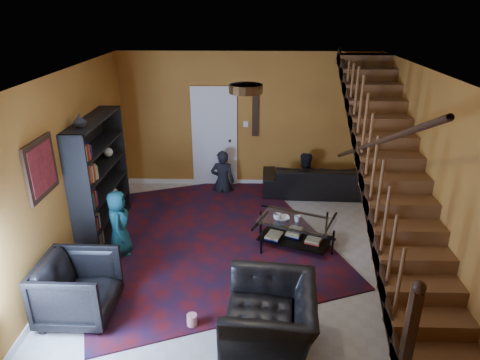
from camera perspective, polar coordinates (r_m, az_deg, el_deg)
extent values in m
plane|color=beige|center=(6.90, 0.76, -9.56)|extent=(5.50, 5.50, 0.00)
plane|color=#B77928|center=(8.88, 1.10, 7.81)|extent=(5.20, 0.00, 5.20)
plane|color=#B77928|center=(3.84, 0.18, -13.81)|extent=(5.20, 0.00, 5.20)
plane|color=#B77928|center=(6.81, -21.62, 1.46)|extent=(0.00, 5.50, 5.50)
plane|color=#B77928|center=(6.75, 23.47, 0.99)|extent=(0.00, 5.50, 5.50)
plane|color=white|center=(5.90, 0.90, 14.09)|extent=(5.50, 5.50, 0.00)
cube|color=silver|center=(9.31, 1.03, -0.26)|extent=(5.20, 0.02, 0.10)
cube|color=silver|center=(7.37, -20.04, -8.36)|extent=(0.02, 5.50, 0.10)
cube|color=#B77928|center=(6.62, 19.54, 0.42)|extent=(0.95, 4.92, 2.83)
cube|color=black|center=(6.46, 15.80, 1.12)|extent=(0.04, 5.02, 3.02)
cylinder|color=black|center=(6.33, 16.49, 4.91)|extent=(0.07, 4.20, 2.44)
cube|color=black|center=(4.92, 21.66, -18.76)|extent=(0.10, 0.10, 1.10)
cube|color=black|center=(7.40, -18.08, 0.27)|extent=(0.35, 1.80, 2.00)
cube|color=black|center=(7.64, -17.54, -3.90)|extent=(0.35, 1.72, 0.03)
cube|color=black|center=(7.34, -18.23, 1.42)|extent=(0.35, 1.72, 0.03)
cube|color=silver|center=(9.00, -3.41, 5.48)|extent=(0.82, 0.05, 2.05)
cube|color=maroon|center=(5.92, -25.02, 1.44)|extent=(0.04, 0.74, 0.74)
cube|color=black|center=(8.83, 2.09, 8.71)|extent=(0.14, 0.03, 0.90)
cylinder|color=#3F2814|center=(5.12, 0.77, 12.09)|extent=(0.40, 0.40, 0.10)
cube|color=#4B0D0F|center=(7.31, -5.12, -7.57)|extent=(5.10, 5.42, 0.02)
imported|color=black|center=(8.90, 9.90, 0.07)|extent=(2.14, 0.90, 0.62)
imported|color=black|center=(5.81, -20.77, -13.37)|extent=(0.91, 0.88, 0.81)
imported|color=black|center=(5.08, 3.96, -17.99)|extent=(1.12, 1.25, 0.76)
imported|color=black|center=(8.90, -2.33, -0.17)|extent=(0.51, 0.35, 1.35)
imported|color=black|center=(8.96, 8.41, -0.39)|extent=(0.69, 0.57, 1.31)
imported|color=#18515B|center=(6.85, -15.85, -5.60)|extent=(0.43, 0.58, 1.07)
cube|color=black|center=(6.73, 2.86, -8.29)|extent=(0.04, 0.04, 0.44)
cube|color=black|center=(6.85, 12.29, -8.25)|extent=(0.04, 0.04, 0.44)
cube|color=black|center=(7.27, 2.77, -5.76)|extent=(0.04, 0.04, 0.44)
cube|color=black|center=(7.38, 11.47, -5.77)|extent=(0.04, 0.04, 0.44)
cube|color=black|center=(7.09, 7.33, -7.71)|extent=(1.27, 1.01, 0.02)
cube|color=silver|center=(6.93, 7.46, -5.41)|extent=(1.35, 1.09, 0.02)
imported|color=#999999|center=(6.89, 4.99, -4.91)|extent=(0.15, 0.15, 0.10)
imported|color=#999999|center=(6.88, 7.64, -5.13)|extent=(0.11, 0.11, 0.09)
imported|color=#999999|center=(6.91, 5.74, -5.09)|extent=(0.24, 0.24, 0.05)
imported|color=#999999|center=(6.62, -20.60, 7.39)|extent=(0.18, 0.18, 0.19)
cylinder|color=red|center=(5.52, -6.42, -18.03)|extent=(0.16, 0.16, 0.15)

